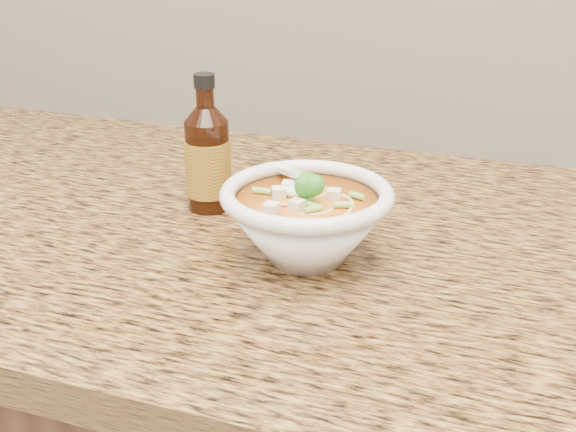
% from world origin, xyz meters
% --- Properties ---
extents(counter_slab, '(4.00, 0.68, 0.04)m').
position_xyz_m(counter_slab, '(0.00, 1.68, 0.88)').
color(counter_slab, olive).
rests_on(counter_slab, cabinet).
extents(soup_bowl, '(0.18, 0.18, 0.10)m').
position_xyz_m(soup_bowl, '(-0.08, 1.60, 0.94)').
color(soup_bowl, white).
rests_on(soup_bowl, counter_slab).
extents(hot_sauce_bottle, '(0.06, 0.06, 0.16)m').
position_xyz_m(hot_sauce_bottle, '(-0.23, 1.69, 0.96)').
color(hot_sauce_bottle, black).
rests_on(hot_sauce_bottle, counter_slab).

